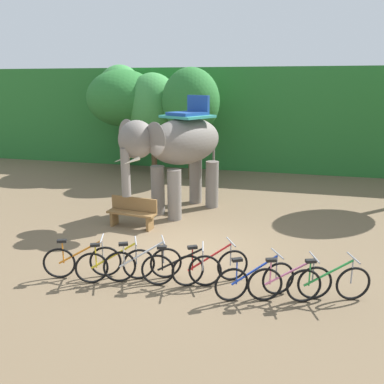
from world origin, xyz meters
TOP-DOWN VIEW (x-y plane):
  - ground_plane at (0.00, 0.00)m, footprint 80.00×80.00m
  - foliage_hedge at (0.00, 12.96)m, footprint 36.00×6.00m
  - tree_far_left at (-5.83, 9.44)m, footprint 2.38×2.38m
  - tree_center_right at (-5.39, 8.71)m, footprint 3.37×3.37m
  - tree_center at (-3.84, 8.52)m, footprint 2.45×2.45m
  - tree_far_right at (-1.84, 7.72)m, footprint 2.46×2.46m
  - elephant at (-1.04, 3.00)m, footprint 3.16×4.09m
  - bike_orange at (-1.82, -1.94)m, footprint 1.63×0.71m
  - bike_yellow at (-1.03, -1.93)m, footprint 1.57×0.81m
  - bike_white at (-0.48, -1.73)m, footprint 1.57×0.82m
  - bike_black at (0.40, -1.78)m, footprint 1.68×0.57m
  - bike_red at (0.97, -1.51)m, footprint 1.52×0.89m
  - bike_blue at (1.96, -1.88)m, footprint 1.52×0.89m
  - bike_pink at (2.62, -1.80)m, footprint 1.64×0.69m
  - bike_green at (3.36, -1.65)m, footprint 1.63×0.71m
  - wooden_bench at (-1.99, 1.35)m, footprint 1.54×0.58m

SIDE VIEW (x-z plane):
  - ground_plane at x=0.00m, z-range 0.00..0.00m
  - bike_orange at x=-1.82m, z-range -0.07..0.85m
  - bike_yellow at x=-1.03m, z-range -0.07..0.85m
  - bike_white at x=-0.48m, z-range -0.07..0.85m
  - bike_black at x=0.40m, z-range -0.07..0.85m
  - bike_red at x=0.97m, z-range -0.07..0.85m
  - bike_blue at x=1.96m, z-range -0.07..0.85m
  - bike_pink at x=2.62m, z-range -0.07..0.85m
  - bike_green at x=3.36m, z-range -0.07..0.85m
  - wooden_bench at x=-1.99m, z-range 0.03..0.92m
  - elephant at x=-1.04m, z-range 0.31..4.09m
  - foliage_hedge at x=0.00m, z-range 0.00..4.88m
  - tree_center at x=-3.84m, z-range 0.85..5.47m
  - tree_far_right at x=-1.84m, z-range 0.98..5.79m
  - tree_center_right at x=-5.39m, z-range 1.07..5.84m
  - tree_far_left at x=-5.83m, z-range 1.07..6.08m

